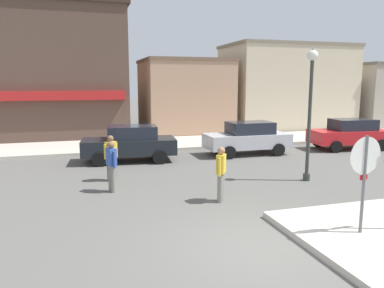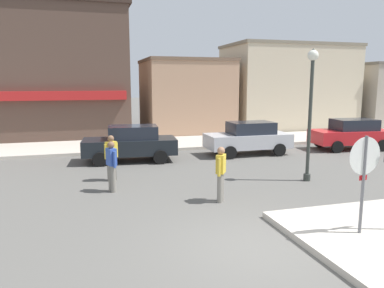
{
  "view_description": "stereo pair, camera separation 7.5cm",
  "coord_description": "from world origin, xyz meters",
  "views": [
    {
      "loc": [
        -3.52,
        -6.62,
        3.41
      ],
      "look_at": [
        -0.21,
        4.5,
        1.5
      ],
      "focal_mm": 35.0,
      "sensor_mm": 36.0,
      "label": 1
    },
    {
      "loc": [
        -3.45,
        -6.64,
        3.41
      ],
      "look_at": [
        -0.21,
        4.5,
        1.5
      ],
      "focal_mm": 35.0,
      "sensor_mm": 36.0,
      "label": 2
    }
  ],
  "objects": [
    {
      "name": "building_storefront_left_mid",
      "position": [
        11.14,
        18.19,
        3.06
      ],
      "size": [
        9.06,
        5.35,
        6.11
      ],
      "color": "beige",
      "rests_on": "ground"
    },
    {
      "name": "pedestrian_kerb_side",
      "position": [
        -2.67,
        5.06,
        0.87
      ],
      "size": [
        0.33,
        0.55,
        1.61
      ],
      "color": "gray",
      "rests_on": "ground"
    },
    {
      "name": "stop_sign",
      "position": [
        2.26,
        -0.18,
        1.52
      ],
      "size": [
        0.82,
        0.08,
        2.3
      ],
      "color": "slate",
      "rests_on": "ground"
    },
    {
      "name": "building_corner_shop",
      "position": [
        -6.61,
        19.38,
        4.02
      ],
      "size": [
        12.09,
        8.46,
        8.03
      ],
      "color": "brown",
      "rests_on": "ground"
    },
    {
      "name": "pedestrian_crossing_far",
      "position": [
        0.26,
        3.14,
        0.87
      ],
      "size": [
        0.38,
        0.51,
        1.61
      ],
      "color": "gray",
      "rests_on": "ground"
    },
    {
      "name": "parked_car_third",
      "position": [
        9.77,
        9.37,
        0.81
      ],
      "size": [
        4.16,
        2.2,
        1.56
      ],
      "color": "red",
      "rests_on": "ground"
    },
    {
      "name": "kerb_far",
      "position": [
        0.0,
        13.4,
        0.07
      ],
      "size": [
        80.0,
        4.0,
        0.15
      ],
      "primitive_type": "cube",
      "color": "beige",
      "rests_on": "ground"
    },
    {
      "name": "ground_plane",
      "position": [
        0.0,
        0.0,
        0.0
      ],
      "size": [
        160.0,
        160.0,
        0.0
      ],
      "primitive_type": "plane",
      "color": "#5B5954"
    },
    {
      "name": "parked_car_nearest",
      "position": [
        -1.52,
        9.56,
        0.81
      ],
      "size": [
        4.14,
        2.16,
        1.56
      ],
      "color": "black",
      "rests_on": "ground"
    },
    {
      "name": "parked_car_second",
      "position": [
        4.09,
        9.59,
        0.81
      ],
      "size": [
        4.0,
        1.88,
        1.56
      ],
      "color": "#B7B7BC",
      "rests_on": "ground"
    },
    {
      "name": "pedestrian_crossing_near",
      "position": [
        -2.58,
        6.42,
        0.87
      ],
      "size": [
        0.51,
        0.38,
        1.61
      ],
      "color": "#4C473D",
      "rests_on": "ground"
    },
    {
      "name": "building_storefront_left_near",
      "position": [
        3.29,
        18.05,
        2.47
      ],
      "size": [
        5.67,
        5.35,
        4.94
      ],
      "color": "tan",
      "rests_on": "ground"
    },
    {
      "name": "lamp_post",
      "position": [
        4.0,
        4.5,
        2.96
      ],
      "size": [
        0.36,
        0.36,
        4.54
      ],
      "color": "#333833",
      "rests_on": "ground"
    }
  ]
}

